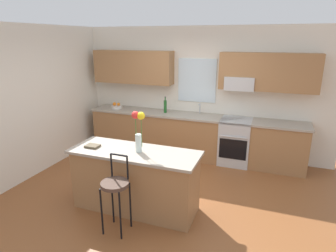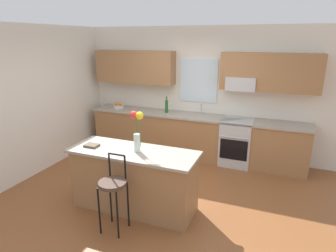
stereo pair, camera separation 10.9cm
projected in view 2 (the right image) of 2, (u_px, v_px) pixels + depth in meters
ground_plane at (162, 194)px, 4.73m from camera, size 14.00×14.00×0.00m
wall_left at (45, 98)px, 5.50m from camera, size 0.12×4.60×2.70m
back_wall_assembly at (199, 85)px, 6.05m from camera, size 5.60×0.50×2.70m
counter_run at (193, 136)px, 6.11m from camera, size 4.56×0.64×0.92m
sink_faucet at (201, 108)px, 6.02m from camera, size 0.02×0.13×0.23m
oven_range at (236, 142)px, 5.77m from camera, size 0.60×0.64×0.92m
kitchen_island at (134, 180)px, 4.23m from camera, size 1.87×0.70×0.92m
bar_stool_near at (113, 187)px, 3.68m from camera, size 0.36×0.36×1.04m
flower_vase at (137, 128)px, 3.97m from camera, size 0.19×0.12×0.59m
cookbook at (92, 145)px, 4.25m from camera, size 0.20×0.15×0.03m
fruit_bowl_oranges at (118, 106)px, 6.59m from camera, size 0.24×0.24×0.13m
bottle_olive_oil at (167, 106)px, 6.15m from camera, size 0.06×0.06×0.35m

